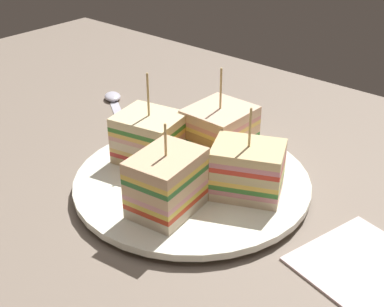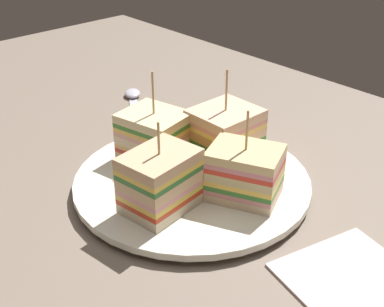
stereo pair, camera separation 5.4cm
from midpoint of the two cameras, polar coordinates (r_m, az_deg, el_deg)
name	(u,v)px [view 1 (the left image)]	position (r cm, az deg, el deg)	size (l,w,h in cm)	color
ground_plane	(192,195)	(57.15, -2.73, -4.68)	(129.55, 75.75, 1.80)	#7C6C5E
plate	(192,182)	(56.21, -2.77, -3.22)	(25.33, 25.33, 1.36)	white
sandwich_wedge_0	(247,170)	(52.20, 3.09, -1.87)	(8.61, 7.77, 9.46)	beige
sandwich_wedge_1	(219,132)	(59.09, 0.38, 2.33)	(6.38, 7.08, 10.45)	#D8B886
sandwich_wedge_2	(148,139)	(58.25, -7.50, 1.51)	(8.12, 7.27, 10.37)	#DFBD8A
sandwich_wedge_3	(167,183)	(49.71, -5.89, -3.31)	(6.15, 7.68, 9.29)	beige
chip_pile	(185,170)	(54.33, -3.63, -1.94)	(7.53, 7.55, 3.23)	#D9BE64
spoon	(115,102)	(77.34, -10.48, 5.48)	(12.26, 8.91, 1.00)	silver
napkin	(375,275)	(47.32, 16.30, -12.73)	(12.58, 10.74, 0.50)	silver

